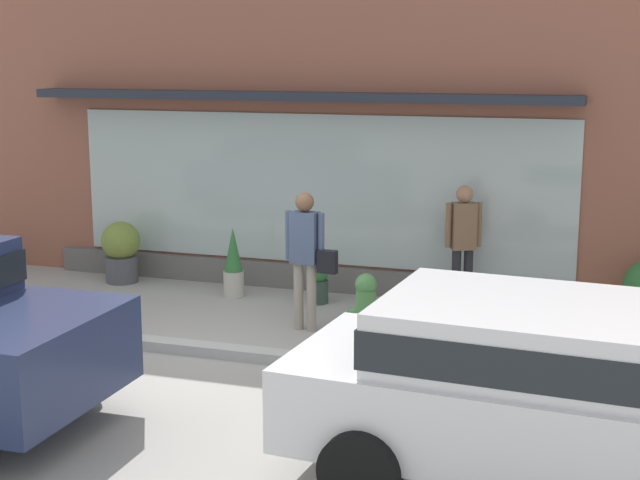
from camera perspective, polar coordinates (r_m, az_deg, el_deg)
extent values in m
plane|color=#9E9B93|center=(10.82, -6.91, -6.64)|extent=(60.00, 60.00, 0.00)
cube|color=#B2B2AD|center=(10.63, -7.38, -6.64)|extent=(14.00, 0.24, 0.12)
cube|color=#935642|center=(13.28, -1.23, 7.84)|extent=(14.00, 0.36, 5.03)
cube|color=#ADBCB7|center=(13.11, -0.32, 3.13)|extent=(7.24, 0.03, 2.11)
cube|color=#232833|center=(12.94, -1.76, 8.83)|extent=(7.84, 0.56, 0.12)
cube|color=#605E59|center=(13.42, -1.51, -2.21)|extent=(7.64, 0.20, 0.36)
cylinder|color=#4C8C47|center=(10.88, 2.80, -6.30)|extent=(0.35, 0.35, 0.06)
cylinder|color=#4C8C47|center=(10.78, 2.82, -4.63)|extent=(0.23, 0.23, 0.60)
sphere|color=#4C8C47|center=(10.69, 2.84, -2.73)|extent=(0.25, 0.25, 0.25)
cylinder|color=#4C8C47|center=(10.81, 2.03, -4.41)|extent=(0.10, 0.09, 0.09)
cylinder|color=#4C8C47|center=(10.73, 3.62, -4.54)|extent=(0.10, 0.09, 0.09)
cylinder|color=#4C8C47|center=(10.63, 2.59, -4.69)|extent=(0.09, 0.10, 0.09)
cylinder|color=#9E9384|center=(11.31, -0.53, -3.54)|extent=(0.12, 0.12, 0.84)
cylinder|color=#9E9384|center=(11.38, -1.33, -3.45)|extent=(0.12, 0.12, 0.84)
cube|color=#475675|center=(11.18, -0.94, 0.15)|extent=(0.35, 0.23, 0.63)
sphere|color=brown|center=(11.10, -0.95, 2.34)|extent=(0.23, 0.23, 0.23)
cylinder|color=#475675|center=(11.09, 0.07, 0.14)|extent=(0.08, 0.08, 0.60)
cylinder|color=#475675|center=(11.27, -1.94, 0.31)|extent=(0.08, 0.08, 0.60)
cube|color=black|center=(11.09, 0.45, -1.34)|extent=(0.25, 0.12, 0.28)
cylinder|color=#232328|center=(12.40, 9.07, -2.40)|extent=(0.12, 0.12, 0.82)
cylinder|color=#232328|center=(12.35, 8.35, -2.43)|extent=(0.12, 0.12, 0.82)
cube|color=brown|center=(12.22, 8.81, 0.85)|extent=(0.36, 0.32, 0.61)
sphere|color=#A37556|center=(12.15, 8.87, 2.81)|extent=(0.22, 0.22, 0.22)
cylinder|color=brown|center=(12.28, 9.72, 0.94)|extent=(0.08, 0.08, 0.58)
cylinder|color=brown|center=(12.16, 7.89, 0.90)|extent=(0.08, 0.08, 0.58)
cylinder|color=black|center=(9.54, -15.18, -7.40)|extent=(0.65, 0.19, 0.65)
cube|color=white|center=(7.42, 14.54, -10.18)|extent=(4.30, 2.03, 0.67)
cube|color=white|center=(7.26, 13.12, -5.86)|extent=(2.41, 1.76, 0.54)
cube|color=#1E2328|center=(7.26, 13.12, -5.86)|extent=(2.45, 1.78, 0.30)
cylinder|color=black|center=(8.60, 6.58, -9.23)|extent=(0.64, 0.22, 0.63)
cylinder|color=black|center=(7.03, 2.46, -14.05)|extent=(0.64, 0.22, 0.63)
cylinder|color=#33473D|center=(12.62, -0.12, -3.19)|extent=(0.28, 0.28, 0.31)
sphere|color=#2D6B33|center=(12.56, -0.13, -2.07)|extent=(0.28, 0.28, 0.28)
sphere|color=#E5C64C|center=(12.49, 0.13, -1.90)|extent=(0.08, 0.08, 0.08)
sphere|color=#B266B7|center=(12.60, -0.33, -1.67)|extent=(0.08, 0.08, 0.08)
cylinder|color=#4C4C51|center=(14.08, -12.07, -1.77)|extent=(0.47, 0.47, 0.38)
sphere|color=olive|center=(13.98, -12.15, -0.04)|extent=(0.57, 0.57, 0.57)
cylinder|color=#B7B2A3|center=(13.02, -5.32, -2.69)|extent=(0.29, 0.29, 0.36)
cone|color=#2D6B33|center=(12.91, -5.36, -0.59)|extent=(0.26, 0.26, 0.61)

